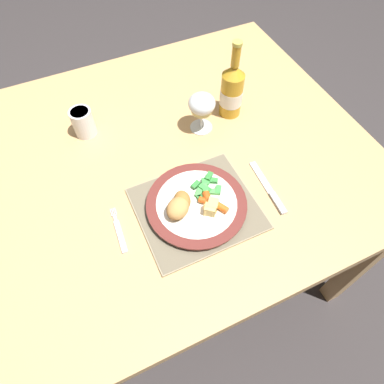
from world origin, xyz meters
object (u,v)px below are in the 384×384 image
(table_knife, at_px, (270,192))
(drinking_cup, at_px, (83,122))
(dinner_plate, at_px, (197,204))
(dining_table, at_px, (172,170))
(fork, at_px, (120,233))
(bottle, at_px, (232,90))
(wine_glass, at_px, (202,106))

(table_knife, height_order, drinking_cup, drinking_cup)
(dinner_plate, distance_m, drinking_cup, 0.44)
(dining_table, xyz_separation_m, dinner_plate, (-0.01, -0.21, 0.11))
(dinner_plate, height_order, fork, dinner_plate)
(bottle, bearing_deg, drinking_cup, 166.75)
(fork, xyz_separation_m, drinking_cup, (0.02, 0.38, 0.04))
(fork, bearing_deg, table_knife, -7.24)
(dinner_plate, bearing_deg, wine_glass, 61.87)
(dining_table, distance_m, drinking_cup, 0.31)
(wine_glass, distance_m, bottle, 0.12)
(drinking_cup, bearing_deg, fork, -92.56)
(table_knife, xyz_separation_m, drinking_cup, (-0.40, 0.43, 0.04))
(dinner_plate, relative_size, drinking_cup, 3.01)
(dinner_plate, xyz_separation_m, fork, (-0.21, 0.01, -0.01))
(fork, xyz_separation_m, table_knife, (0.41, -0.05, 0.00))
(dinner_plate, height_order, drinking_cup, drinking_cup)
(dining_table, height_order, table_knife, table_knife)
(dinner_plate, xyz_separation_m, table_knife, (0.21, -0.04, -0.01))
(dinner_plate, xyz_separation_m, bottle, (0.25, 0.29, 0.07))
(bottle, distance_m, drinking_cup, 0.46)
(dining_table, relative_size, table_knife, 6.30)
(table_knife, bearing_deg, drinking_cup, 132.73)
(dining_table, height_order, dinner_plate, dinner_plate)
(fork, bearing_deg, bottle, 30.53)
(dinner_plate, height_order, table_knife, dinner_plate)
(dining_table, bearing_deg, table_knife, -52.12)
(drinking_cup, bearing_deg, dinner_plate, -63.78)
(fork, distance_m, bottle, 0.54)
(bottle, bearing_deg, table_knife, -98.41)
(dining_table, relative_size, drinking_cup, 13.41)
(dinner_plate, distance_m, fork, 0.21)
(dining_table, height_order, wine_glass, wine_glass)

